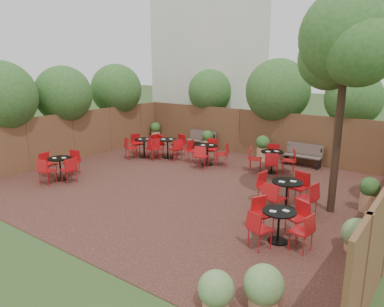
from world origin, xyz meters
The scene contains 12 objects.
ground centered at (0.00, 0.00, 0.00)m, with size 80.00×80.00×0.00m, color #354F23.
courtyard_paving centered at (0.00, 0.00, 0.01)m, with size 12.00×10.00×0.02m, color #321814.
fence_back centered at (0.00, 5.00, 1.00)m, with size 12.00×0.08×2.00m, color brown.
fence_left centered at (-6.00, 0.00, 1.00)m, with size 0.08×10.00×2.00m, color brown.
neighbour_building centered at (-4.50, 8.00, 4.00)m, with size 5.00×4.00×8.00m, color silver.
overhang_foliage centered at (-2.55, 2.58, 2.72)m, with size 15.56×10.76×2.71m.
courtyard_tree centered at (4.32, 0.62, 4.40)m, with size 2.58×2.48×5.76m.
park_bench_left centered at (-2.73, 4.62, 0.47)m, with size 1.42×0.48×0.87m.
park_bench_right centered at (2.13, 4.62, 0.47)m, with size 1.43×0.47×0.88m.
bistro_tables centered at (-0.50, 0.98, 0.48)m, with size 9.54×6.76×0.94m.
planters centered at (-0.57, 3.77, 0.56)m, with size 11.33×3.98×1.06m.
low_shrubs centered at (4.71, -3.25, 0.36)m, with size 2.07×4.06×0.74m.
Camera 1 is at (6.76, -9.14, 3.99)m, focal length 34.12 mm.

